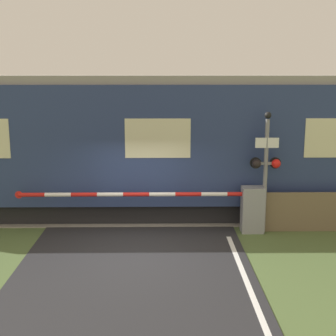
% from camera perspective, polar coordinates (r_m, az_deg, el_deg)
% --- Properties ---
extents(ground_plane, '(80.00, 80.00, 0.00)m').
position_cam_1_polar(ground_plane, '(11.58, -3.84, -10.20)').
color(ground_plane, '#4C6033').
extents(track_bed, '(36.00, 3.20, 0.13)m').
position_cam_1_polar(track_bed, '(14.81, -3.14, -5.17)').
color(track_bed, gray).
rests_on(track_bed, ground_plane).
extents(train, '(17.81, 3.17, 4.20)m').
position_cam_1_polar(train, '(14.32, -1.20, 2.99)').
color(train, black).
rests_on(train, ground_plane).
extents(crossing_barrier, '(6.71, 0.44, 1.26)m').
position_cam_1_polar(crossing_barrier, '(12.83, 7.66, -4.68)').
color(crossing_barrier, gray).
rests_on(crossing_barrier, ground_plane).
extents(signal_post, '(0.83, 0.26, 3.29)m').
position_cam_1_polar(signal_post, '(12.68, 11.84, 0.34)').
color(signal_post, gray).
rests_on(signal_post, ground_plane).
extents(roadside_fence, '(2.96, 0.06, 1.10)m').
position_cam_1_polar(roadside_fence, '(13.42, 17.19, -5.13)').
color(roadside_fence, '#726047').
rests_on(roadside_fence, ground_plane).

